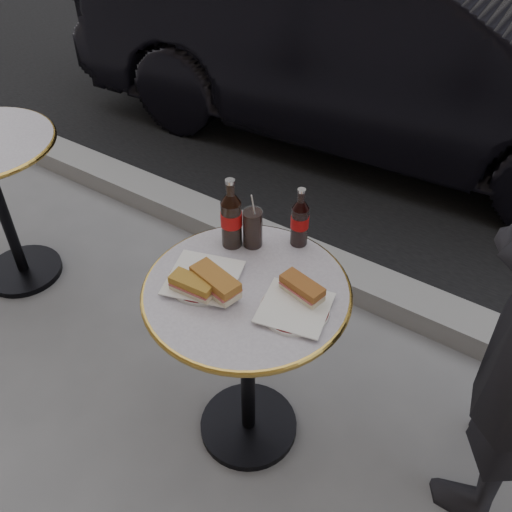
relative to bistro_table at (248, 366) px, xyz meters
The scene contains 13 objects.
ground 0.37m from the bistro_table, ahead, with size 80.00×80.00×0.00m, color slate.
curb 0.95m from the bistro_table, 90.00° to the left, with size 40.00×0.20×0.12m, color gray.
bistro_table is the anchor object (origin of this frame).
bistro_table_second 1.40m from the bistro_table, behind, with size 0.62×0.62×0.73m, color #BAB2C4, non-canonical shape.
plate_left 0.39m from the bistro_table, 159.51° to the right, with size 0.21×0.21×0.01m, color silver.
plate_right 0.41m from the bistro_table, ahead, with size 0.20×0.20×0.01m, color white.
sandwich_left_a 0.43m from the bistro_table, 135.55° to the right, with size 0.13×0.06×0.05m, color #B07D2C.
sandwich_left_b 0.42m from the bistro_table, 133.39° to the right, with size 0.16×0.07×0.05m, color #A5672A.
sandwich_right 0.43m from the bistro_table, 19.94° to the left, with size 0.13×0.06×0.05m, color #985626.
cola_bottle_left 0.53m from the bistro_table, 137.19° to the left, with size 0.07×0.07×0.24m, color black, non-canonical shape.
cola_bottle_right 0.54m from the bistro_table, 85.45° to the left, with size 0.06×0.06×0.21m, color black, non-canonical shape.
cola_glass 0.48m from the bistro_table, 118.80° to the left, with size 0.06×0.06×0.13m, color black.
parked_car 2.39m from the bistro_table, 103.11° to the left, with size 3.90×1.35×1.28m, color black.
Camera 1 is at (0.69, -0.98, 1.90)m, focal length 40.00 mm.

